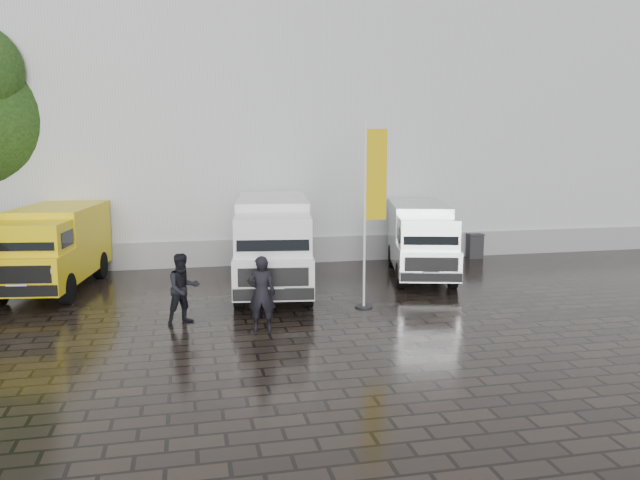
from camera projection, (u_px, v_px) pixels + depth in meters
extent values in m
plane|color=black|center=(367.00, 317.00, 17.02)|extent=(120.00, 120.00, 0.00)
cube|color=silver|center=(317.00, 116.00, 31.93)|extent=(44.00, 16.00, 12.00)
cube|color=gray|center=(359.00, 248.00, 25.03)|extent=(44.00, 0.15, 1.00)
cylinder|color=black|center=(364.00, 306.00, 18.01)|extent=(0.50, 0.50, 0.04)
cylinder|color=white|center=(365.00, 216.00, 17.60)|extent=(0.07, 0.07, 5.30)
cube|color=#DCB60B|center=(377.00, 175.00, 17.48)|extent=(0.60, 0.03, 2.54)
cube|color=black|center=(475.00, 246.00, 25.58)|extent=(0.68, 0.68, 1.00)
imported|color=black|center=(262.00, 294.00, 15.59)|extent=(0.79, 0.61, 1.94)
imported|color=black|center=(183.00, 289.00, 16.31)|extent=(1.11, 1.01, 1.86)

